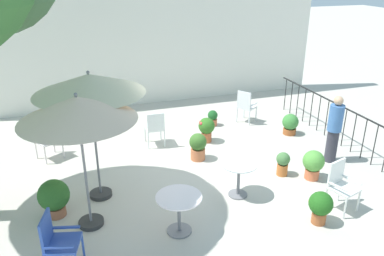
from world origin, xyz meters
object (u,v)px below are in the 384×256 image
(patio_chair_2, at_px, (155,126))
(potted_plant_3, at_px, (313,163))
(standing_person, at_px, (334,129))
(patio_chair_4, at_px, (46,137))
(patio_umbrella_0, at_px, (89,85))
(potted_plant_1, at_px, (283,163))
(patio_umbrella_1, at_px, (77,110))
(potted_plant_4, at_px, (198,146))
(cafe_table_0, at_px, (239,174))
(patio_chair_1, at_px, (56,239))
(potted_plant_0, at_px, (54,197))
(patio_chair_0, at_px, (340,183))
(patio_chair_3, at_px, (246,105))
(cafe_table_1, at_px, (179,207))
(potted_plant_5, at_px, (290,124))
(potted_plant_2, at_px, (206,128))
(potted_plant_7, at_px, (320,206))
(potted_plant_6, at_px, (213,118))

(patio_chair_2, relative_size, potted_plant_3, 1.41)
(standing_person, bearing_deg, patio_chair_4, 160.28)
(patio_umbrella_0, bearing_deg, standing_person, -1.61)
(potted_plant_1, distance_m, potted_plant_3, 0.63)
(patio_chair_4, bearing_deg, patio_umbrella_1, -75.87)
(patio_chair_4, xyz_separation_m, potted_plant_3, (5.40, -2.82, -0.16))
(potted_plant_4, bearing_deg, patio_umbrella_0, -159.26)
(cafe_table_0, distance_m, patio_chair_2, 2.94)
(patio_chair_1, relative_size, potted_plant_0, 1.32)
(patio_chair_0, height_order, potted_plant_4, patio_chair_0)
(standing_person, bearing_deg, potted_plant_3, -146.92)
(patio_chair_3, distance_m, patio_chair_4, 5.43)
(cafe_table_1, height_order, potted_plant_5, cafe_table_1)
(cafe_table_1, distance_m, potted_plant_1, 2.94)
(cafe_table_0, xyz_separation_m, cafe_table_1, (-1.43, -0.73, 0.01))
(potted_plant_1, bearing_deg, patio_chair_0, -75.92)
(patio_umbrella_0, xyz_separation_m, patio_chair_3, (4.39, 2.64, -1.75))
(potted_plant_0, relative_size, potted_plant_2, 1.09)
(potted_plant_0, distance_m, potted_plant_7, 4.75)
(patio_chair_1, bearing_deg, patio_chair_2, 57.99)
(cafe_table_1, distance_m, potted_plant_5, 5.06)
(potted_plant_4, bearing_deg, potted_plant_1, -40.04)
(potted_plant_1, xyz_separation_m, potted_plant_2, (-0.99, 2.13, 0.09))
(potted_plant_3, distance_m, potted_plant_7, 1.58)
(patio_chair_2, xyz_separation_m, potted_plant_7, (2.04, -4.01, -0.17))
(cafe_table_1, bearing_deg, cafe_table_0, 27.07)
(cafe_table_1, bearing_deg, potted_plant_6, 62.33)
(patio_umbrella_1, xyz_separation_m, patio_chair_1, (-0.53, -0.96, -1.62))
(patio_chair_4, bearing_deg, patio_chair_1, -86.76)
(cafe_table_0, xyz_separation_m, patio_chair_4, (-3.61, 2.93, 0.04))
(patio_chair_1, bearing_deg, potted_plant_4, 41.05)
(potted_plant_0, bearing_deg, potted_plant_7, -20.84)
(patio_chair_2, distance_m, potted_plant_5, 3.66)
(patio_umbrella_1, height_order, cafe_table_0, patio_umbrella_1)
(cafe_table_1, xyz_separation_m, patio_chair_4, (-2.18, 3.66, 0.03))
(patio_umbrella_1, xyz_separation_m, standing_person, (5.52, 0.74, -1.35))
(patio_chair_2, distance_m, potted_plant_2, 1.33)
(patio_chair_1, height_order, patio_chair_3, patio_chair_3)
(patio_chair_1, relative_size, potted_plant_5, 1.66)
(potted_plant_4, distance_m, potted_plant_5, 2.91)
(potted_plant_7, height_order, standing_person, standing_person)
(patio_chair_4, height_order, standing_person, standing_person)
(patio_chair_2, height_order, potted_plant_4, patio_chair_2)
(patio_chair_0, distance_m, patio_chair_2, 4.56)
(potted_plant_5, xyz_separation_m, potted_plant_6, (-1.77, 1.22, -0.07))
(cafe_table_0, height_order, potted_plant_3, cafe_table_0)
(potted_plant_1, relative_size, potted_plant_7, 0.87)
(cafe_table_1, distance_m, potted_plant_3, 3.33)
(potted_plant_5, distance_m, potted_plant_6, 2.15)
(patio_chair_3, height_order, potted_plant_4, patio_chair_3)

